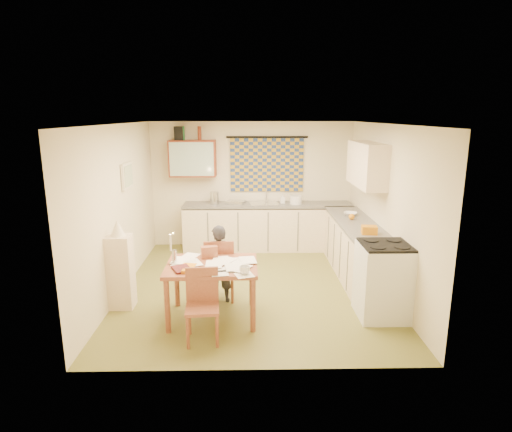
{
  "coord_description": "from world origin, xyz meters",
  "views": [
    {
      "loc": [
        -0.09,
        -6.27,
        2.64
      ],
      "look_at": [
        0.04,
        0.2,
        1.09
      ],
      "focal_mm": 30.0,
      "sensor_mm": 36.0,
      "label": 1
    }
  ],
  "objects_px": {
    "person": "(219,264)",
    "counter_back": "(267,227)",
    "counter_right": "(359,254)",
    "stove": "(383,281)",
    "dining_table": "(212,291)",
    "shelf_stand": "(121,272)",
    "chair_far": "(220,280)"
  },
  "relations": [
    {
      "from": "shelf_stand",
      "to": "dining_table",
      "type": "bearing_deg",
      "value": -15.5
    },
    {
      "from": "chair_far",
      "to": "stove",
      "type": "bearing_deg",
      "value": 163.3
    },
    {
      "from": "counter_right",
      "to": "stove",
      "type": "bearing_deg",
      "value": -90.0
    },
    {
      "from": "counter_back",
      "to": "shelf_stand",
      "type": "height_order",
      "value": "shelf_stand"
    },
    {
      "from": "chair_far",
      "to": "shelf_stand",
      "type": "xyz_separation_m",
      "value": [
        -1.35,
        -0.23,
        0.23
      ]
    },
    {
      "from": "person",
      "to": "shelf_stand",
      "type": "bearing_deg",
      "value": 10.41
    },
    {
      "from": "dining_table",
      "to": "counter_back",
      "type": "bearing_deg",
      "value": 73.54
    },
    {
      "from": "dining_table",
      "to": "person",
      "type": "relative_size",
      "value": 1.04
    },
    {
      "from": "counter_right",
      "to": "dining_table",
      "type": "xyz_separation_m",
      "value": [
        -2.25,
        -1.27,
        -0.07
      ]
    },
    {
      "from": "dining_table",
      "to": "stove",
      "type": "bearing_deg",
      "value": -0.17
    },
    {
      "from": "person",
      "to": "shelf_stand",
      "type": "xyz_separation_m",
      "value": [
        -1.34,
        -0.17,
        -0.05
      ]
    },
    {
      "from": "counter_back",
      "to": "stove",
      "type": "bearing_deg",
      "value": -64.93
    },
    {
      "from": "counter_right",
      "to": "counter_back",
      "type": "bearing_deg",
      "value": 129.0
    },
    {
      "from": "person",
      "to": "counter_back",
      "type": "bearing_deg",
      "value": -104.73
    },
    {
      "from": "counter_back",
      "to": "counter_right",
      "type": "bearing_deg",
      "value": -51.0
    },
    {
      "from": "counter_right",
      "to": "person",
      "type": "xyz_separation_m",
      "value": [
        -2.2,
        -0.74,
        0.12
      ]
    },
    {
      "from": "counter_back",
      "to": "counter_right",
      "type": "distance_m",
      "value": 2.22
    },
    {
      "from": "counter_right",
      "to": "stove",
      "type": "distance_m",
      "value": 1.26
    },
    {
      "from": "counter_right",
      "to": "person",
      "type": "distance_m",
      "value": 2.32
    },
    {
      "from": "dining_table",
      "to": "chair_far",
      "type": "distance_m",
      "value": 0.6
    },
    {
      "from": "shelf_stand",
      "to": "counter_back",
      "type": "bearing_deg",
      "value": 50.87
    },
    {
      "from": "chair_far",
      "to": "person",
      "type": "distance_m",
      "value": 0.29
    },
    {
      "from": "dining_table",
      "to": "person",
      "type": "height_order",
      "value": "person"
    },
    {
      "from": "counter_right",
      "to": "person",
      "type": "relative_size",
      "value": 2.6
    },
    {
      "from": "dining_table",
      "to": "shelf_stand",
      "type": "bearing_deg",
      "value": 164.05
    },
    {
      "from": "stove",
      "to": "chair_far",
      "type": "height_order",
      "value": "stove"
    },
    {
      "from": "counter_back",
      "to": "shelf_stand",
      "type": "distance_m",
      "value": 3.4
    },
    {
      "from": "stove",
      "to": "shelf_stand",
      "type": "height_order",
      "value": "shelf_stand"
    },
    {
      "from": "counter_back",
      "to": "chair_far",
      "type": "xyz_separation_m",
      "value": [
        -0.8,
        -2.4,
        -0.16
      ]
    },
    {
      "from": "counter_right",
      "to": "person",
      "type": "bearing_deg",
      "value": -161.26
    },
    {
      "from": "counter_right",
      "to": "dining_table",
      "type": "distance_m",
      "value": 2.59
    },
    {
      "from": "person",
      "to": "shelf_stand",
      "type": "relative_size",
      "value": 1.09
    }
  ]
}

